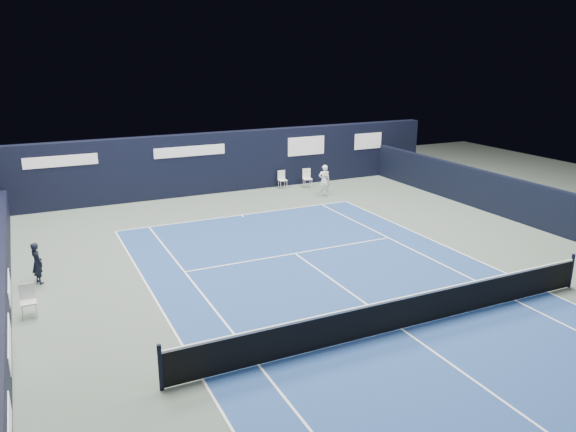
% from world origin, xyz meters
% --- Properties ---
extents(ground, '(48.00, 48.00, 0.00)m').
position_xyz_m(ground, '(0.00, 2.00, 0.00)').
color(ground, '#4C5A51').
rests_on(ground, ground).
extents(court_surface, '(10.97, 23.77, 0.01)m').
position_xyz_m(court_surface, '(0.00, 0.00, 0.00)').
color(court_surface, navy).
rests_on(court_surface, ground).
extents(enclosure_wall_right, '(0.30, 22.00, 1.80)m').
position_xyz_m(enclosure_wall_right, '(10.50, 6.00, 0.90)').
color(enclosure_wall_right, black).
rests_on(enclosure_wall_right, ground).
extents(folding_chair_back_a, '(0.44, 0.47, 0.94)m').
position_xyz_m(folding_chair_back_a, '(3.88, 15.89, 0.62)').
color(folding_chair_back_a, silver).
rests_on(folding_chair_back_a, ground).
extents(folding_chair_back_b, '(0.52, 0.51, 1.00)m').
position_xyz_m(folding_chair_back_b, '(5.18, 15.43, 0.57)').
color(folding_chair_back_b, white).
rests_on(folding_chair_back_b, ground).
extents(line_judge_chair, '(0.42, 0.40, 0.94)m').
position_xyz_m(line_judge_chair, '(-8.88, 5.14, 0.53)').
color(line_judge_chair, silver).
rests_on(line_judge_chair, ground).
extents(line_judge, '(0.49, 0.58, 1.36)m').
position_xyz_m(line_judge, '(-8.52, 7.51, 0.68)').
color(line_judge, black).
rests_on(line_judge, ground).
extents(court_markings, '(11.03, 23.83, 0.00)m').
position_xyz_m(court_markings, '(0.00, 0.00, 0.01)').
color(court_markings, white).
rests_on(court_markings, court_surface).
extents(tennis_net, '(12.90, 0.10, 1.10)m').
position_xyz_m(tennis_net, '(0.00, 0.00, 0.51)').
color(tennis_net, black).
rests_on(tennis_net, ground).
extents(back_sponsor_wall, '(26.00, 0.63, 3.10)m').
position_xyz_m(back_sponsor_wall, '(0.01, 16.50, 1.55)').
color(back_sponsor_wall, black).
rests_on(back_sponsor_wall, ground).
extents(side_barrier_left, '(0.33, 22.00, 1.20)m').
position_xyz_m(side_barrier_left, '(-9.50, 5.97, 0.60)').
color(side_barrier_left, black).
rests_on(side_barrier_left, ground).
extents(tennis_player, '(0.66, 0.87, 1.60)m').
position_xyz_m(tennis_player, '(5.08, 13.35, 0.80)').
color(tennis_player, white).
rests_on(tennis_player, ground).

